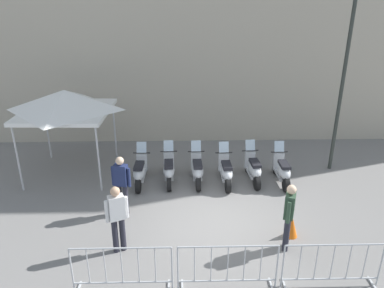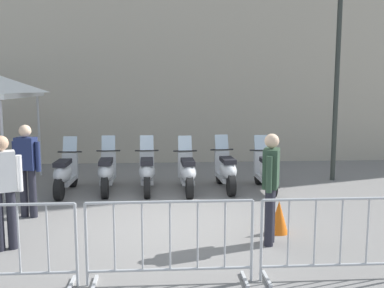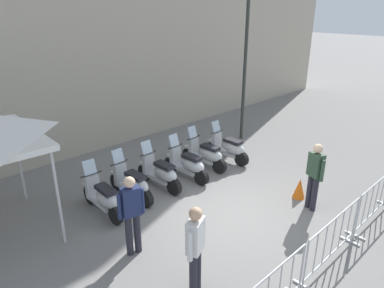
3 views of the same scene
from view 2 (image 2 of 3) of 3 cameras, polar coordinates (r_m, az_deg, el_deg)
ground_plane at (r=8.05m, az=-3.09°, el=-10.12°), size 120.00×120.00×0.00m
motorcycle_0 at (r=10.32m, az=-16.06°, el=-3.76°), size 0.56×1.72×1.24m
motorcycle_1 at (r=10.26m, az=-10.92°, el=-3.64°), size 0.56×1.73×1.24m
motorcycle_2 at (r=10.16m, az=-5.82°, el=-3.66°), size 0.56×1.73×1.24m
motorcycle_3 at (r=10.05m, az=-0.63°, el=-3.75°), size 0.56×1.73×1.24m
motorcycle_4 at (r=10.29m, az=4.42°, el=-3.50°), size 0.57×1.73×1.24m
motorcycle_5 at (r=10.31m, az=9.54°, el=-3.55°), size 0.56×1.72×1.24m
barrier_segment_1 at (r=5.61m, az=-2.84°, el=-12.64°), size 2.09×0.50×1.07m
barrier_segment_2 at (r=6.04m, az=18.67°, el=-11.54°), size 2.09×0.50×1.07m
street_lamp at (r=11.76m, az=18.38°, el=12.70°), size 0.36×0.36×5.88m
officer_near_row_end at (r=6.89m, az=10.12°, el=-4.88°), size 0.33×0.52×1.73m
officer_mid_plaza at (r=7.11m, az=-23.17°, el=-5.00°), size 0.51×0.35×1.73m
officer_by_barriers at (r=8.69m, az=-20.53°, el=-2.60°), size 0.54×0.29×1.73m
traffic_cone at (r=7.59m, az=11.14°, el=-9.22°), size 0.32×0.32×0.55m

